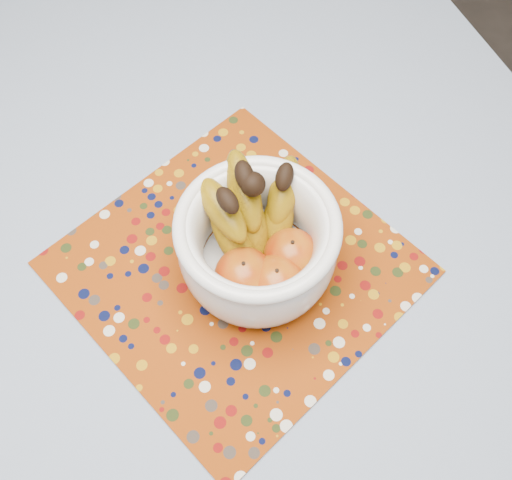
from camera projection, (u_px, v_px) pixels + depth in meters
table at (178, 271)px, 0.95m from camera, size 1.20×1.20×0.75m
tablecloth at (171, 246)px, 0.88m from camera, size 1.32×1.32×0.01m
placemat at (236, 267)px, 0.86m from camera, size 0.55×0.55×0.00m
fruit_bowl at (258, 236)px, 0.79m from camera, size 0.24×0.23×0.17m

